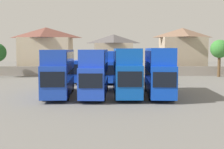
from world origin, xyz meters
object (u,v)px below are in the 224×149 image
bus_1 (60,70)px  bus_6 (116,64)px  bus_3 (127,69)px  bus_5 (87,69)px  house_terrace_right (183,50)px  bus_2 (96,70)px  bus_7 (134,64)px  house_terrace_centre (115,54)px  house_terrace_left (47,50)px  bus_4 (160,69)px  tree_behind_wall (221,49)px

bus_1 → bus_6: (6.09, 13.70, -0.12)m
bus_3 → bus_5: (-5.66, 13.02, -0.92)m
house_terrace_right → bus_2: bearing=-119.5°
bus_7 → bus_1: bearing=-30.9°
bus_1 → bus_3: bearing=92.2°
bus_2 → house_terrace_centre: 29.65m
bus_7 → house_terrace_left: bearing=-130.3°
bus_3 → house_terrace_right: size_ratio=1.22×
house_terrace_left → house_terrace_centre: 14.06m
bus_7 → bus_2: bearing=-18.0°
house_terrace_left → house_terrace_centre: (14.03, 0.57, -0.72)m
bus_3 → house_terrace_centre: bearing=-178.5°
bus_4 → house_terrace_left: 34.69m
bus_4 → bus_7: (-1.86, 13.32, -0.17)m
tree_behind_wall → bus_5: bearing=-161.9°
house_terrace_right → bus_4: bearing=-108.1°
bus_5 → bus_2: bearing=11.9°
house_terrace_right → tree_behind_wall: bearing=-57.4°
bus_5 → house_terrace_centre: (4.47, 15.95, 2.17)m
bus_7 → house_terrace_left: 23.22m
bus_4 → tree_behind_wall: size_ratio=1.53×
bus_6 → house_terrace_centre: size_ratio=1.33×
bus_4 → bus_5: bearing=-143.1°
house_terrace_centre → house_terrace_right: 14.29m
bus_1 → bus_2: 3.88m
bus_1 → bus_6: bearing=152.5°
bus_5 → house_terrace_left: bearing=-145.8°
house_terrace_centre → house_terrace_right: (14.27, -0.50, 0.66)m
bus_3 → bus_7: bearing=171.7°
tree_behind_wall → house_terrace_centre: bearing=156.8°
tree_behind_wall → house_terrace_right: bearing=122.6°
bus_7 → tree_behind_wall: tree_behind_wall is taller
bus_2 → house_terrace_left: bearing=-156.7°
house_terrace_left → house_terrace_right: house_terrace_left is taller
bus_5 → house_terrace_centre: house_terrace_centre is taller
bus_1 → tree_behind_wall: (25.24, 21.49, 2.21)m
bus_1 → house_terrace_left: size_ratio=0.96×
bus_7 → house_terrace_left: house_terrace_left is taller
bus_4 → house_terrace_left: bearing=-144.0°
bus_3 → house_terrace_right: (13.08, 28.47, 1.92)m
bus_3 → bus_7: 12.69m
bus_4 → house_terrace_left: (-18.73, 29.14, 1.97)m
bus_3 → house_terrace_centre: (-1.19, 28.97, 1.26)m
bus_5 → bus_4: bearing=36.0°
bus_6 → house_terrace_left: 21.00m
bus_5 → house_terrace_centre: bearing=166.7°
bus_3 → house_terrace_right: bearing=154.5°
house_terrace_right → tree_behind_wall: house_terrace_right is taller
bus_1 → bus_6: bus_1 is taller
house_terrace_centre → house_terrace_right: bearing=-2.0°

